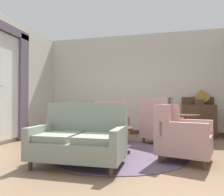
{
  "coord_description": "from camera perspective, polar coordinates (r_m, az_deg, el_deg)",
  "views": [
    {
      "loc": [
        0.85,
        -3.78,
        1.0
      ],
      "look_at": [
        -0.22,
        0.68,
        1.09
      ],
      "focal_mm": 34.03,
      "sensor_mm": 36.0,
      "label": 1
    }
  ],
  "objects": [
    {
      "name": "baseboard_back",
      "position": [
        6.77,
        6.22,
        -9.1
      ],
      "size": [
        5.8,
        0.03,
        0.12
      ],
      "primitive_type": "cube",
      "color": "#4C3323",
      "rests_on": "ground"
    },
    {
      "name": "wall_back",
      "position": [
        6.79,
        6.25,
        3.7
      ],
      "size": [
        5.96,
        0.08,
        3.14
      ],
      "primitive_type": "cube",
      "color": "beige",
      "rests_on": "ground"
    },
    {
      "name": "sideboard",
      "position": [
        6.51,
        22.26,
        -5.22
      ],
      "size": [
        0.88,
        0.39,
        1.15
      ],
      "color": "#4C3323",
      "rests_on": "ground"
    },
    {
      "name": "ground",
      "position": [
        4.0,
        0.85,
        -15.57
      ],
      "size": [
        8.19,
        8.19,
        0.0
      ],
      "primitive_type": "plane",
      "color": "#896B51"
    },
    {
      "name": "armchair_beside_settee",
      "position": [
        3.84,
        17.87,
        -9.69
      ],
      "size": [
        1.01,
        0.96,
        0.96
      ],
      "rotation": [
        0.0,
        0.0,
        7.57
      ],
      "color": "tan",
      "rests_on": "ground"
    },
    {
      "name": "armchair_back_corner",
      "position": [
        5.26,
        12.89,
        -6.99
      ],
      "size": [
        1.14,
        1.14,
        1.1
      ],
      "rotation": [
        0.0,
        0.0,
        2.52
      ],
      "color": "tan",
      "rests_on": "ground"
    },
    {
      "name": "armchair_far_left",
      "position": [
        5.4,
        -0.27,
        -7.12
      ],
      "size": [
        0.86,
        0.81,
        1.03
      ],
      "rotation": [
        0.0,
        0.0,
        3.17
      ],
      "color": "tan",
      "rests_on": "ground"
    },
    {
      "name": "window_with_curtains",
      "position": [
        5.6,
        -27.43,
        4.46
      ],
      "size": [
        0.12,
        1.81,
        2.85
      ],
      "color": "silver"
    },
    {
      "name": "area_rug",
      "position": [
        4.29,
        1.75,
        -14.52
      ],
      "size": [
        2.65,
        2.65,
        0.01
      ],
      "primitive_type": "cylinder",
      "color": "#5B4C60",
      "rests_on": "ground"
    },
    {
      "name": "armchair_near_window",
      "position": [
        5.16,
        -10.71,
        -7.45
      ],
      "size": [
        1.19,
        1.18,
        1.03
      ],
      "rotation": [
        0.0,
        0.0,
        4.08
      ],
      "color": "gray",
      "rests_on": "ground"
    },
    {
      "name": "settee",
      "position": [
        3.48,
        -8.61,
        -11.0
      ],
      "size": [
        1.42,
        0.86,
        0.98
      ],
      "rotation": [
        0.0,
        0.0,
        -0.0
      ],
      "color": "gray",
      "rests_on": "ground"
    },
    {
      "name": "wall_left",
      "position": [
        6.01,
        -25.3,
        4.44
      ],
      "size": [
        0.08,
        4.1,
        3.14
      ],
      "primitive_type": "cube",
      "color": "beige",
      "rests_on": "ground"
    },
    {
      "name": "gramophone",
      "position": [
        6.41,
        22.81,
        0.9
      ],
      "size": [
        0.55,
        0.63,
        0.59
      ],
      "color": "#4C3323",
      "rests_on": "sideboard"
    },
    {
      "name": "coffee_table",
      "position": [
        4.18,
        -0.12,
        -9.18
      ],
      "size": [
        0.84,
        0.84,
        0.51
      ],
      "color": "#4C3323",
      "rests_on": "ground"
    },
    {
      "name": "side_table",
      "position": [
        4.78,
        19.19,
        -7.7
      ],
      "size": [
        0.58,
        0.58,
        0.73
      ],
      "color": "#4C3323",
      "rests_on": "ground"
    },
    {
      "name": "porcelain_vase",
      "position": [
        4.18,
        0.42,
        -5.94
      ],
      "size": [
        0.17,
        0.17,
        0.31
      ],
      "color": "#384C93",
      "rests_on": "coffee_table"
    }
  ]
}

